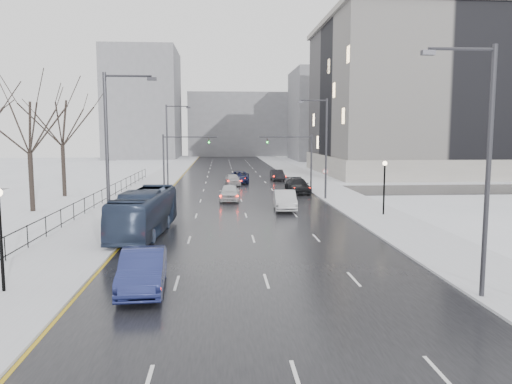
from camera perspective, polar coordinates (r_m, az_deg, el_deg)
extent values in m
cube|color=black|center=(69.02, -2.39, 1.25)|extent=(16.00, 150.00, 0.04)
cube|color=black|center=(57.10, -2.03, 0.10)|extent=(130.00, 10.00, 0.04)
cube|color=silver|center=(69.51, -11.07, 1.22)|extent=(5.00, 150.00, 0.16)
cube|color=silver|center=(70.11, 6.22, 1.35)|extent=(5.00, 150.00, 0.16)
cube|color=white|center=(71.30, -18.67, 1.11)|extent=(14.00, 150.00, 0.12)
cube|color=black|center=(40.55, -19.77, -1.06)|extent=(0.04, 70.00, 0.05)
cube|color=black|center=(40.69, -19.71, -2.46)|extent=(0.04, 70.00, 0.05)
cylinder|color=black|center=(40.63, -19.73, -1.90)|extent=(0.06, 0.06, 1.30)
cylinder|color=#2D2D33|center=(21.45, 25.00, 1.70)|extent=(0.20, 0.20, 10.00)
cylinder|color=#2D2D33|center=(21.02, 22.46, 14.87)|extent=(2.60, 0.12, 0.12)
cube|color=#2D2D33|center=(20.46, 19.07, 14.82)|extent=(0.50, 0.25, 0.18)
cylinder|color=#2D2D33|center=(49.80, 8.02, 4.80)|extent=(0.20, 0.20, 10.00)
cylinder|color=#2D2D33|center=(49.62, 6.62, 10.36)|extent=(2.60, 0.12, 0.12)
cube|color=#2D2D33|center=(49.39, 5.11, 10.22)|extent=(0.50, 0.25, 0.18)
cylinder|color=#2D2D33|center=(29.42, -16.64, 3.26)|extent=(0.20, 0.20, 10.00)
cylinder|color=#2D2D33|center=(29.29, -14.42, 12.72)|extent=(2.60, 0.12, 0.12)
cube|color=#2D2D33|center=(29.08, -11.83, 12.54)|extent=(0.50, 0.25, 0.18)
cylinder|color=#2D2D33|center=(61.03, -10.12, 5.11)|extent=(0.20, 0.20, 10.00)
cylinder|color=#2D2D33|center=(60.97, -8.99, 9.65)|extent=(2.60, 0.12, 0.12)
cube|color=#2D2D33|center=(60.87, -7.75, 9.53)|extent=(0.50, 0.25, 0.18)
cylinder|color=black|center=(22.99, -27.12, -5.27)|extent=(0.14, 0.14, 4.00)
cylinder|color=black|center=(41.05, 14.43, 0.27)|extent=(0.14, 0.14, 4.00)
sphere|color=#FFE5B2|center=(40.88, 14.52, 3.20)|extent=(0.36, 0.36, 0.36)
cylinder|color=#2D2D33|center=(57.72, 6.33, 3.35)|extent=(0.20, 0.20, 6.50)
cylinder|color=#2D2D33|center=(57.16, 3.39, 6.31)|extent=(6.00, 0.12, 0.12)
imported|color=#2D2D33|center=(56.93, 1.28, 5.71)|extent=(0.15, 0.18, 0.90)
sphere|color=#19FF33|center=(56.78, 1.30, 5.71)|extent=(0.16, 0.16, 0.16)
cylinder|color=#2D2D33|center=(57.14, -10.51, 3.24)|extent=(0.20, 0.20, 6.50)
cylinder|color=#2D2D33|center=(56.78, -7.54, 6.26)|extent=(6.00, 0.12, 0.12)
imported|color=#2D2D33|center=(56.70, -5.40, 5.68)|extent=(0.15, 0.18, 0.90)
sphere|color=#19FF33|center=(56.55, -5.41, 5.67)|extent=(0.16, 0.16, 0.16)
cylinder|color=#2D2D33|center=(54.11, 7.90, 1.15)|extent=(0.06, 0.06, 2.50)
cylinder|color=white|center=(54.01, 7.92, 2.36)|extent=(0.60, 0.03, 0.60)
torus|color=#B20C0C|center=(54.01, 7.92, 2.36)|extent=(0.58, 0.06, 0.58)
cube|color=gray|center=(88.92, 20.85, 9.78)|extent=(40.00, 30.00, 24.00)
cube|color=gray|center=(90.52, 21.19, 17.64)|extent=(41.00, 31.00, 0.80)
cube|color=gray|center=(88.91, 20.56, 3.02)|extent=(40.60, 30.60, 3.00)
cube|color=slate|center=(127.34, 9.67, 8.64)|extent=(24.00, 20.00, 22.00)
cube|color=slate|center=(135.36, -12.75, 9.72)|extent=(18.00, 22.00, 28.00)
cube|color=slate|center=(148.81, -1.78, 7.68)|extent=(30.00, 18.00, 18.00)
imported|color=navy|center=(21.86, -12.82, -8.70)|extent=(2.12, 5.26, 1.70)
imported|color=#27334C|center=(33.39, -12.63, -2.27)|extent=(3.28, 10.65, 2.92)
imported|color=silver|center=(48.92, -3.04, -0.05)|extent=(2.14, 4.87, 1.63)
imported|color=#AEAEB3|center=(43.03, 3.32, -0.94)|extent=(2.08, 5.23, 1.69)
imported|color=#151A3F|center=(66.50, -1.90, 1.72)|extent=(2.88, 5.64, 1.53)
imported|color=black|center=(55.55, 4.79, 0.74)|extent=(2.54, 5.60, 1.59)
imported|color=#A4A3A7|center=(63.38, -2.69, 1.45)|extent=(2.16, 4.49, 1.48)
imported|color=black|center=(69.89, 2.46, 1.94)|extent=(1.74, 4.54, 1.48)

